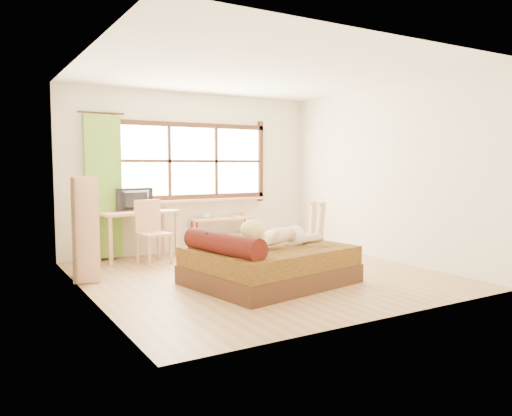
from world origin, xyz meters
TOP-DOWN VIEW (x-y plane):
  - floor at (0.00, 0.00)m, footprint 4.50×4.50m
  - ceiling at (0.00, 0.00)m, footprint 4.50×4.50m
  - wall_back at (0.00, 2.25)m, footprint 4.50×0.00m
  - wall_front at (0.00, -2.25)m, footprint 4.50×0.00m
  - wall_left at (-2.25, 0.00)m, footprint 0.00×4.50m
  - wall_right at (2.25, 0.00)m, footprint 0.00×4.50m
  - window at (0.00, 2.22)m, footprint 2.80×0.16m
  - curtain at (-1.55, 2.13)m, footprint 0.55×0.10m
  - bed at (-0.19, -0.46)m, footprint 2.10×1.79m
  - woman at (0.01, -0.50)m, footprint 1.35×0.59m
  - kitten at (-0.86, -0.35)m, footprint 0.30×0.16m
  - desk at (-1.07, 1.95)m, footprint 1.30×0.75m
  - monitor at (-1.07, 2.00)m, footprint 0.63×0.18m
  - chair at (-0.99, 1.59)m, footprint 0.49×0.49m
  - pipe_shelf at (0.47, 2.07)m, footprint 1.14×0.30m
  - cup at (0.16, 2.07)m, footprint 0.12×0.12m
  - book at (0.66, 2.07)m, footprint 0.16×0.22m
  - bookshelf at (-2.08, 0.95)m, footprint 0.43×0.63m

SIDE VIEW (x-z plane):
  - floor at x=0.00m, z-range 0.00..0.00m
  - bed at x=-0.19m, z-range -0.10..0.61m
  - pipe_shelf at x=0.47m, z-range 0.09..0.74m
  - chair at x=-0.99m, z-range 0.05..1.01m
  - book at x=0.66m, z-range 0.57..0.58m
  - kitten at x=-0.86m, z-range 0.47..0.69m
  - cup at x=0.16m, z-range 0.57..0.66m
  - desk at x=-1.07m, z-range 0.28..1.05m
  - bookshelf at x=-2.08m, z-range 0.01..1.33m
  - woman at x=0.01m, z-range 0.47..1.03m
  - monitor at x=-1.07m, z-range 0.76..1.12m
  - curtain at x=-1.55m, z-range 0.05..2.25m
  - wall_back at x=0.00m, z-range -0.90..3.60m
  - wall_front at x=0.00m, z-range -0.90..3.60m
  - wall_left at x=-2.25m, z-range -0.90..3.60m
  - wall_right at x=2.25m, z-range -0.90..3.60m
  - window at x=0.00m, z-range 0.78..2.24m
  - ceiling at x=0.00m, z-range 2.70..2.70m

